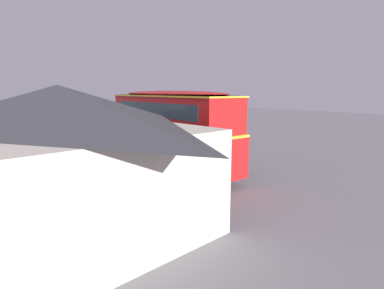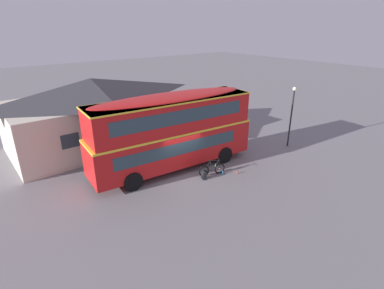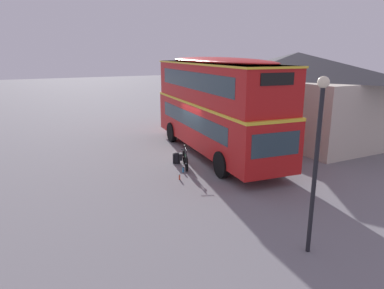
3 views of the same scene
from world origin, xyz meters
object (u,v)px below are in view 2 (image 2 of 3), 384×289
at_px(backpack_on_ground, 204,175).
at_px(water_bottle_blue_sports, 223,173).
at_px(water_bottle_red_squeeze, 237,172).
at_px(street_lamp, 292,110).
at_px(touring_bicycle, 211,170).
at_px(double_decker_bus, 172,129).

bearing_deg(backpack_on_ground, water_bottle_blue_sports, -10.87).
bearing_deg(water_bottle_blue_sports, backpack_on_ground, 169.13).
xyz_separation_m(water_bottle_blue_sports, water_bottle_red_squeeze, (0.75, -0.50, -0.01)).
height_order(water_bottle_red_squeeze, street_lamp, street_lamp).
bearing_deg(water_bottle_red_squeeze, street_lamp, 7.74).
xyz_separation_m(backpack_on_ground, water_bottle_blue_sports, (1.30, -0.25, -0.16)).
relative_size(backpack_on_ground, street_lamp, 0.12).
xyz_separation_m(touring_bicycle, water_bottle_red_squeeze, (1.39, -0.87, -0.27)).
xyz_separation_m(double_decker_bus, touring_bicycle, (1.26, -2.23, -2.27)).
height_order(backpack_on_ground, street_lamp, street_lamp).
distance_m(touring_bicycle, backpack_on_ground, 0.68).
bearing_deg(water_bottle_red_squeeze, water_bottle_blue_sports, 146.38).
bearing_deg(water_bottle_red_squeeze, backpack_on_ground, 159.99).
xyz_separation_m(double_decker_bus, backpack_on_ground, (0.60, -2.35, -2.38)).
relative_size(double_decker_bus, water_bottle_red_squeeze, 48.98).
relative_size(touring_bicycle, backpack_on_ground, 3.20).
xyz_separation_m(double_decker_bus, street_lamp, (8.95, -2.24, 0.14)).
xyz_separation_m(touring_bicycle, street_lamp, (7.69, -0.01, 2.41)).
relative_size(backpack_on_ground, water_bottle_red_squeeze, 2.39).
relative_size(touring_bicycle, water_bottle_blue_sports, 6.95).
height_order(touring_bicycle, backpack_on_ground, touring_bicycle).
bearing_deg(double_decker_bus, touring_bicycle, -60.55).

